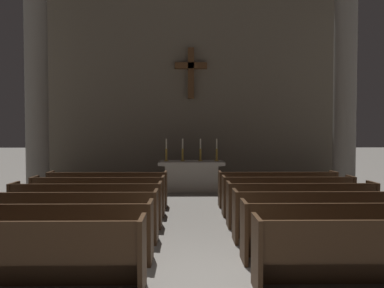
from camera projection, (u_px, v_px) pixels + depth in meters
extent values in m
cube|color=#422B19|center=(21.00, 258.00, 4.66)|extent=(3.00, 0.40, 0.05)
cube|color=#422B19|center=(12.00, 242.00, 4.42)|extent=(3.00, 0.05, 0.50)
cube|color=#422B19|center=(27.00, 270.00, 4.84)|extent=(3.00, 0.04, 0.40)
cube|color=#422B19|center=(142.00, 254.00, 4.66)|extent=(0.06, 0.50, 0.95)
cube|color=#422B19|center=(51.00, 235.00, 5.70)|extent=(3.00, 0.40, 0.05)
cube|color=#422B19|center=(45.00, 221.00, 5.46)|extent=(3.00, 0.05, 0.50)
cube|color=#422B19|center=(56.00, 246.00, 5.88)|extent=(3.00, 0.04, 0.40)
cube|color=#422B19|center=(150.00, 232.00, 5.70)|extent=(0.06, 0.50, 0.95)
cube|color=#422B19|center=(72.00, 219.00, 6.74)|extent=(3.00, 0.40, 0.05)
cube|color=#422B19|center=(68.00, 206.00, 6.50)|extent=(3.00, 0.05, 0.50)
cube|color=#422B19|center=(75.00, 228.00, 6.93)|extent=(3.00, 0.04, 0.40)
cube|color=#422B19|center=(156.00, 216.00, 6.74)|extent=(0.06, 0.50, 0.95)
cube|color=#422B19|center=(87.00, 207.00, 7.78)|extent=(3.00, 0.40, 0.05)
cube|color=#422B19|center=(84.00, 196.00, 7.54)|extent=(3.00, 0.05, 0.50)
cube|color=#422B19|center=(90.00, 216.00, 7.97)|extent=(3.00, 0.04, 0.40)
cube|color=#422B19|center=(160.00, 205.00, 7.78)|extent=(0.06, 0.50, 0.95)
cube|color=#422B19|center=(14.00, 205.00, 7.73)|extent=(0.06, 0.50, 0.95)
cube|color=#422B19|center=(99.00, 198.00, 8.82)|extent=(3.00, 0.40, 0.05)
cube|color=#422B19|center=(97.00, 188.00, 8.58)|extent=(3.00, 0.05, 0.50)
cube|color=#422B19|center=(101.00, 206.00, 9.01)|extent=(3.00, 0.04, 0.40)
cube|color=#422B19|center=(163.00, 196.00, 8.82)|extent=(0.06, 0.50, 0.95)
cube|color=#422B19|center=(34.00, 196.00, 8.78)|extent=(0.06, 0.50, 0.95)
cube|color=#422B19|center=(108.00, 191.00, 9.86)|extent=(3.00, 0.40, 0.05)
cube|color=#422B19|center=(106.00, 182.00, 9.62)|extent=(3.00, 0.05, 0.50)
cube|color=#422B19|center=(110.00, 198.00, 10.05)|extent=(3.00, 0.04, 0.40)
cube|color=#422B19|center=(166.00, 189.00, 9.86)|extent=(0.06, 0.50, 0.95)
cube|color=#422B19|center=(51.00, 189.00, 9.82)|extent=(0.06, 0.50, 0.95)
cube|color=#422B19|center=(376.00, 256.00, 4.72)|extent=(3.00, 0.40, 0.05)
cube|color=#422B19|center=(368.00, 269.00, 4.91)|extent=(3.00, 0.04, 0.40)
cube|color=#422B19|center=(257.00, 254.00, 4.68)|extent=(0.06, 0.50, 0.95)
cube|color=#422B19|center=(342.00, 234.00, 5.76)|extent=(3.00, 0.40, 0.05)
cube|color=#422B19|center=(348.00, 220.00, 5.53)|extent=(3.00, 0.05, 0.50)
cube|color=#422B19|center=(337.00, 244.00, 5.95)|extent=(3.00, 0.04, 0.40)
cube|color=#422B19|center=(244.00, 231.00, 5.72)|extent=(0.06, 0.50, 0.95)
cube|color=#422B19|center=(318.00, 218.00, 6.80)|extent=(3.00, 0.40, 0.05)
cube|color=#422B19|center=(323.00, 206.00, 6.57)|extent=(3.00, 0.05, 0.50)
cube|color=#422B19|center=(314.00, 228.00, 6.99)|extent=(3.00, 0.04, 0.40)
cube|color=#422B19|center=(235.00, 216.00, 6.76)|extent=(0.06, 0.50, 0.95)
cube|color=#422B19|center=(300.00, 206.00, 7.84)|extent=(3.00, 0.40, 0.05)
cube|color=#422B19|center=(304.00, 195.00, 7.61)|extent=(3.00, 0.05, 0.50)
cube|color=#422B19|center=(298.00, 215.00, 8.03)|extent=(3.00, 0.04, 0.40)
cube|color=#422B19|center=(229.00, 205.00, 7.80)|extent=(0.06, 0.50, 0.95)
cube|color=#422B19|center=(372.00, 204.00, 7.84)|extent=(0.06, 0.50, 0.95)
cube|color=#422B19|center=(287.00, 198.00, 8.88)|extent=(3.00, 0.40, 0.05)
cube|color=#422B19|center=(290.00, 188.00, 8.65)|extent=(3.00, 0.05, 0.50)
cube|color=#422B19|center=(285.00, 205.00, 9.07)|extent=(3.00, 0.04, 0.40)
cube|color=#422B19|center=(224.00, 196.00, 8.84)|extent=(0.06, 0.50, 0.95)
cube|color=#422B19|center=(351.00, 196.00, 8.88)|extent=(0.06, 0.50, 0.95)
cube|color=#422B19|center=(277.00, 191.00, 9.92)|extent=(3.00, 0.40, 0.05)
cube|color=#422B19|center=(279.00, 182.00, 9.69)|extent=(3.00, 0.05, 0.50)
cube|color=#422B19|center=(275.00, 198.00, 10.11)|extent=(3.00, 0.04, 0.40)
cube|color=#422B19|center=(220.00, 189.00, 9.88)|extent=(0.06, 0.50, 0.95)
cube|color=#422B19|center=(333.00, 189.00, 9.92)|extent=(0.06, 0.50, 0.95)
cube|color=gray|center=(38.00, 190.00, 11.96)|extent=(0.99, 0.99, 0.20)
cylinder|color=gray|center=(37.00, 86.00, 11.84)|extent=(0.71, 0.71, 6.93)
cube|color=gray|center=(343.00, 190.00, 12.11)|extent=(0.99, 0.99, 0.20)
cylinder|color=gray|center=(345.00, 87.00, 11.99)|extent=(0.71, 0.71, 6.93)
cube|color=#BCB7AD|center=(192.00, 178.00, 12.48)|extent=(1.76, 0.72, 0.88)
cube|color=#BCB7AD|center=(192.00, 163.00, 12.46)|extent=(2.20, 0.90, 0.12)
cube|color=silver|center=(192.00, 161.00, 12.46)|extent=(2.09, 0.85, 0.01)
cylinder|color=#B79338|center=(166.00, 161.00, 12.45)|extent=(0.16, 0.16, 0.02)
cylinder|color=#B79338|center=(166.00, 155.00, 12.44)|extent=(0.07, 0.07, 0.42)
cylinder|color=silver|center=(166.00, 144.00, 12.43)|extent=(0.04, 0.04, 0.34)
cylinder|color=#B79338|center=(183.00, 161.00, 12.46)|extent=(0.16, 0.16, 0.02)
cylinder|color=#B79338|center=(183.00, 155.00, 12.45)|extent=(0.07, 0.07, 0.42)
cylinder|color=silver|center=(183.00, 144.00, 12.44)|extent=(0.04, 0.04, 0.34)
cylinder|color=#B79338|center=(200.00, 161.00, 12.47)|extent=(0.16, 0.16, 0.02)
cylinder|color=#B79338|center=(200.00, 155.00, 12.46)|extent=(0.07, 0.07, 0.42)
cylinder|color=silver|center=(200.00, 144.00, 12.45)|extent=(0.04, 0.04, 0.34)
cylinder|color=#B79338|center=(217.00, 161.00, 12.47)|extent=(0.16, 0.16, 0.02)
cylinder|color=#B79338|center=(217.00, 155.00, 12.47)|extent=(0.07, 0.07, 0.42)
cylinder|color=silver|center=(217.00, 144.00, 12.45)|extent=(0.04, 0.04, 0.34)
cube|color=#706656|center=(191.00, 84.00, 14.35)|extent=(11.09, 0.25, 7.68)
cube|color=brown|center=(191.00, 73.00, 14.09)|extent=(0.23, 0.23, 1.92)
cube|color=brown|center=(191.00, 66.00, 14.08)|extent=(1.23, 0.23, 0.23)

